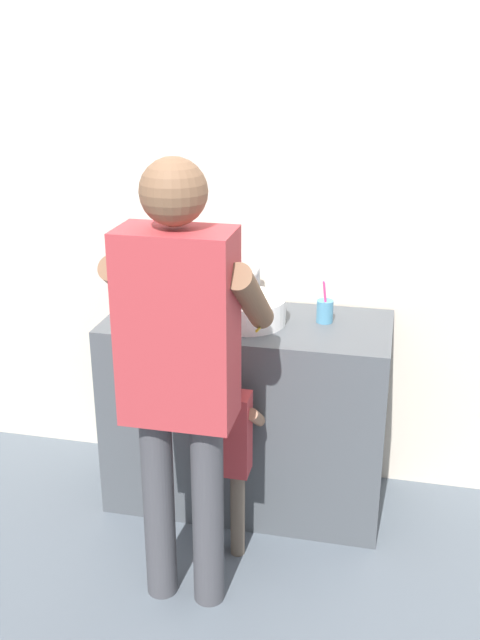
{
  "coord_description": "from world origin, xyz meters",
  "views": [
    {
      "loc": [
        0.59,
        -2.51,
        1.97
      ],
      "look_at": [
        0.0,
        0.15,
        0.93
      ],
      "focal_mm": 40.84,
      "sensor_mm": 36.0,
      "label": 1
    }
  ],
  "objects_px": {
    "child_toddler": "(226,443)",
    "adult_parent": "(180,354)",
    "toothbrush_cup": "(325,311)",
    "soap_bottle": "(187,296)"
  },
  "relations": [
    {
      "from": "child_toddler",
      "to": "adult_parent",
      "type": "xyz_separation_m",
      "value": [
        -0.09,
        -0.27,
        0.48
      ]
    },
    {
      "from": "soap_bottle",
      "to": "child_toddler",
      "type": "distance_m",
      "value": 0.69
    },
    {
      "from": "soap_bottle",
      "to": "child_toddler",
      "type": "xyz_separation_m",
      "value": [
        0.28,
        -0.46,
        -0.43
      ]
    },
    {
      "from": "adult_parent",
      "to": "toothbrush_cup",
      "type": "bearing_deg",
      "value": 60.59
    },
    {
      "from": "soap_bottle",
      "to": "adult_parent",
      "type": "bearing_deg",
      "value": -75.1
    },
    {
      "from": "toothbrush_cup",
      "to": "soap_bottle",
      "type": "relative_size",
      "value": 1.25
    },
    {
      "from": "soap_bottle",
      "to": "adult_parent",
      "type": "xyz_separation_m",
      "value": [
        0.19,
        -0.73,
        0.05
      ]
    },
    {
      "from": "soap_bottle",
      "to": "adult_parent",
      "type": "height_order",
      "value": "adult_parent"
    },
    {
      "from": "child_toddler",
      "to": "adult_parent",
      "type": "relative_size",
      "value": 0.51
    },
    {
      "from": "toothbrush_cup",
      "to": "adult_parent",
      "type": "bearing_deg",
      "value": -119.41
    }
  ]
}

